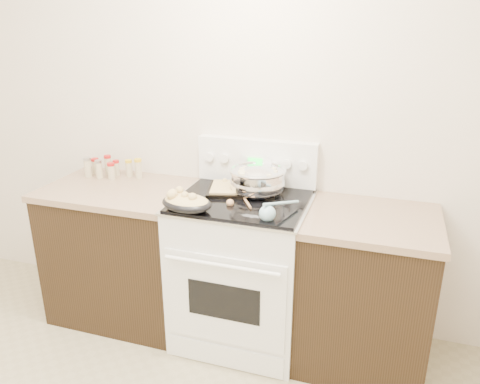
% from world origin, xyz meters
% --- Properties ---
extents(counter_left, '(0.93, 0.67, 0.92)m').
position_xyz_m(counter_left, '(-0.48, 1.43, 0.46)').
color(counter_left, black).
rests_on(counter_left, ground).
extents(counter_right, '(0.73, 0.67, 0.92)m').
position_xyz_m(counter_right, '(1.08, 1.43, 0.46)').
color(counter_right, black).
rests_on(counter_right, ground).
extents(kitchen_range, '(0.78, 0.73, 1.22)m').
position_xyz_m(kitchen_range, '(0.35, 1.42, 0.49)').
color(kitchen_range, white).
rests_on(kitchen_range, ground).
extents(mixing_bowl, '(0.39, 0.39, 0.20)m').
position_xyz_m(mixing_bowl, '(0.41, 1.53, 1.02)').
color(mixing_bowl, silver).
rests_on(mixing_bowl, kitchen_range).
extents(roasting_pan, '(0.32, 0.25, 0.11)m').
position_xyz_m(roasting_pan, '(0.11, 1.15, 0.99)').
color(roasting_pan, black).
rests_on(roasting_pan, kitchen_range).
extents(baking_sheet, '(0.46, 0.37, 0.06)m').
position_xyz_m(baking_sheet, '(0.31, 1.53, 0.96)').
color(baking_sheet, black).
rests_on(baking_sheet, kitchen_range).
extents(wooden_spoon, '(0.15, 0.24, 0.04)m').
position_xyz_m(wooden_spoon, '(0.34, 1.34, 0.95)').
color(wooden_spoon, tan).
rests_on(wooden_spoon, kitchen_range).
extents(blue_ladle, '(0.17, 0.27, 0.11)m').
position_xyz_m(blue_ladle, '(0.57, 1.18, 0.98)').
color(blue_ladle, '#88B6CB').
rests_on(blue_ladle, kitchen_range).
extents(spice_jars, '(0.39, 0.14, 0.13)m').
position_xyz_m(spice_jars, '(-0.65, 1.60, 0.98)').
color(spice_jars, '#BFB28C').
rests_on(spice_jars, counter_left).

